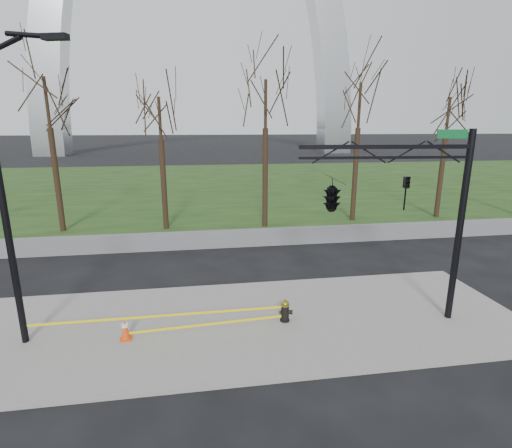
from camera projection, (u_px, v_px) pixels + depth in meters
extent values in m
plane|color=black|center=(240.00, 324.00, 12.15)|extent=(500.00, 500.00, 0.00)
cube|color=gray|center=(240.00, 323.00, 12.14)|extent=(18.00, 6.00, 0.10)
cube|color=#1A3613|center=(208.00, 184.00, 40.86)|extent=(120.00, 40.00, 0.06)
cube|color=#59595B|center=(222.00, 239.00, 19.70)|extent=(60.00, 0.30, 0.90)
cylinder|color=black|center=(285.00, 320.00, 12.16)|extent=(0.30, 0.30, 0.05)
cylinder|color=black|center=(285.00, 313.00, 12.10)|extent=(0.23, 0.23, 0.53)
cylinder|color=black|center=(291.00, 312.00, 12.07)|extent=(0.21, 0.18, 0.14)
cylinder|color=black|center=(281.00, 312.00, 12.11)|extent=(0.11, 0.11, 0.09)
cylinder|color=olive|center=(285.00, 305.00, 12.03)|extent=(0.27, 0.27, 0.05)
ellipsoid|color=olive|center=(285.00, 303.00, 12.02)|extent=(0.25, 0.25, 0.19)
cylinder|color=olive|center=(285.00, 300.00, 11.99)|extent=(0.05, 0.05, 0.07)
cube|color=#E0400B|center=(126.00, 338.00, 11.13)|extent=(0.34, 0.34, 0.04)
cone|color=#E0400B|center=(125.00, 329.00, 11.05)|extent=(0.25, 0.25, 0.59)
cylinder|color=white|center=(125.00, 325.00, 11.02)|extent=(0.19, 0.19, 0.09)
cylinder|color=black|center=(4.00, 208.00, 10.05)|extent=(0.18, 0.18, 8.00)
cylinder|color=black|center=(30.00, 35.00, 8.87)|extent=(1.19, 0.44, 0.22)
cube|color=black|center=(55.00, 37.00, 8.81)|extent=(0.64, 0.37, 0.14)
cylinder|color=black|center=(459.00, 230.00, 11.70)|extent=(0.20, 0.20, 6.00)
cube|color=black|center=(386.00, 147.00, 10.90)|extent=(4.99, 0.53, 0.12)
cube|color=black|center=(385.00, 157.00, 10.98)|extent=(4.99, 0.49, 0.08)
cube|color=#0C5926|center=(452.00, 134.00, 10.95)|extent=(0.90, 0.11, 0.25)
imported|color=black|center=(406.00, 194.00, 11.29)|extent=(0.18, 0.21, 1.00)
imported|color=black|center=(332.00, 194.00, 11.13)|extent=(0.73, 2.52, 1.00)
cube|color=yellow|center=(161.00, 316.00, 11.47)|extent=(7.59, 0.03, 0.08)
cube|color=yellow|center=(209.00, 324.00, 11.61)|extent=(4.78, 0.35, 0.08)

